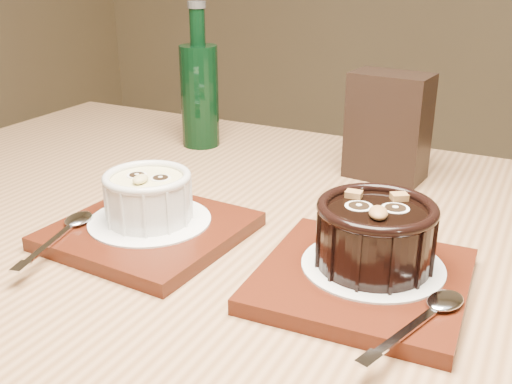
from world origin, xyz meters
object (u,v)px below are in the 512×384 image
(condiment_stand, at_px, (388,127))
(tray_right, at_px, (362,280))
(tray_left, at_px, (150,231))
(green_bottle, at_px, (200,92))
(table, at_px, (268,315))
(ramekin_dark, at_px, (375,232))
(ramekin_white, at_px, (148,195))

(condiment_stand, bearing_deg, tray_right, -80.09)
(tray_left, relative_size, green_bottle, 0.83)
(table, xyz_separation_m, condiment_stand, (0.06, 0.24, 0.16))
(tray_left, xyz_separation_m, condiment_stand, (0.18, 0.29, 0.06))
(ramekin_dark, bearing_deg, green_bottle, 123.07)
(table, bearing_deg, green_bottle, 131.42)
(ramekin_white, distance_m, green_bottle, 0.32)
(green_bottle, bearing_deg, ramekin_dark, -40.32)
(table, xyz_separation_m, tray_right, (0.11, -0.05, 0.10))
(condiment_stand, xyz_separation_m, green_bottle, (-0.30, 0.02, 0.01))
(tray_right, bearing_deg, table, 156.51)
(green_bottle, bearing_deg, table, -48.58)
(table, relative_size, tray_left, 6.83)
(ramekin_white, xyz_separation_m, ramekin_dark, (0.24, 0.00, 0.00))
(table, distance_m, condiment_stand, 0.30)
(ramekin_dark, relative_size, condiment_stand, 0.77)
(ramekin_white, relative_size, ramekin_dark, 0.86)
(ramekin_white, height_order, condiment_stand, condiment_stand)
(tray_right, distance_m, condiment_stand, 0.30)
(tray_right, bearing_deg, green_bottle, 137.86)
(tray_right, distance_m, ramekin_dark, 0.05)
(table, height_order, tray_left, tray_left)
(tray_left, xyz_separation_m, ramekin_white, (-0.00, 0.01, 0.04))
(tray_left, bearing_deg, green_bottle, 110.38)
(tray_left, relative_size, ramekin_white, 1.95)
(tray_left, xyz_separation_m, green_bottle, (-0.11, 0.31, 0.08))
(ramekin_white, bearing_deg, tray_left, -67.31)
(condiment_stand, distance_m, green_bottle, 0.30)
(ramekin_dark, bearing_deg, table, 147.32)
(tray_left, bearing_deg, ramekin_dark, 2.61)
(table, xyz_separation_m, green_bottle, (-0.23, 0.26, 0.17))
(table, bearing_deg, ramekin_dark, -16.07)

